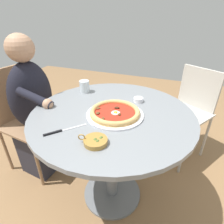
# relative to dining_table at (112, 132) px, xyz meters

# --- Properties ---
(ground_plane) EXTENTS (6.00, 6.00, 0.02)m
(ground_plane) POSITION_rel_dining_table_xyz_m (0.00, 0.00, -0.61)
(ground_plane) COLOR olive
(dining_table) EXTENTS (0.99, 0.99, 0.76)m
(dining_table) POSITION_rel_dining_table_xyz_m (0.00, 0.00, 0.00)
(dining_table) COLOR gray
(dining_table) RESTS_ON ground
(pizza_on_plate) EXTENTS (0.34, 0.34, 0.04)m
(pizza_on_plate) POSITION_rel_dining_table_xyz_m (-0.03, -0.03, 0.17)
(pizza_on_plate) COLOR white
(pizza_on_plate) RESTS_ON dining_table
(water_glass) EXTENTS (0.07, 0.07, 0.09)m
(water_glass) POSITION_rel_dining_table_xyz_m (0.22, 0.31, 0.19)
(water_glass) COLOR silver
(water_glass) RESTS_ON dining_table
(steak_knife) EXTENTS (0.18, 0.15, 0.01)m
(steak_knife) POSITION_rel_dining_table_xyz_m (-0.29, 0.18, 0.15)
(steak_knife) COLOR silver
(steak_knife) RESTS_ON dining_table
(ramekin_capers) EXTENTS (0.06, 0.06, 0.03)m
(ramekin_capers) POSITION_rel_dining_table_xyz_m (0.20, -0.11, 0.17)
(ramekin_capers) COLOR white
(ramekin_capers) RESTS_ON dining_table
(olive_pan) EXTENTS (0.11, 0.14, 0.05)m
(olive_pan) POSITION_rel_dining_table_xyz_m (-0.31, -0.03, 0.16)
(olive_pan) COLOR olive
(olive_pan) RESTS_ON dining_table
(diner_person) EXTENTS (0.39, 0.49, 1.17)m
(diner_person) POSITION_rel_dining_table_xyz_m (0.07, 0.70, -0.08)
(diner_person) COLOR #282833
(diner_person) RESTS_ON ground
(cafe_chair_diner) EXTENTS (0.47, 0.47, 0.90)m
(cafe_chair_diner) POSITION_rel_dining_table_xyz_m (0.09, 0.85, -0.07)
(cafe_chair_diner) COLOR #957050
(cafe_chair_diner) RESTS_ON ground
(cafe_chair_spare_near) EXTENTS (0.57, 0.57, 0.86)m
(cafe_chair_spare_near) POSITION_rel_dining_table_xyz_m (0.76, -0.48, -0.08)
(cafe_chair_spare_near) COLOR beige
(cafe_chair_spare_near) RESTS_ON ground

